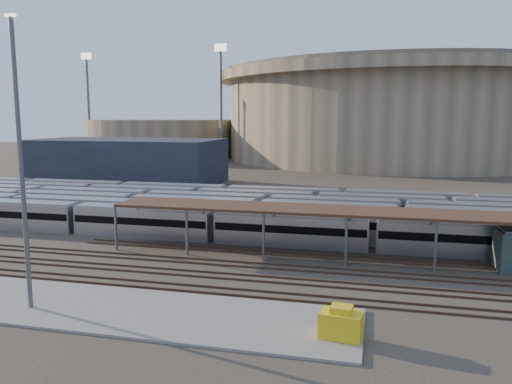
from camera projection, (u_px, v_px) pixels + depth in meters
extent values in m
plane|color=#383026|center=(178.00, 258.00, 53.60)|extent=(420.00, 420.00, 0.00)
cube|color=gray|center=(49.00, 303.00, 40.35)|extent=(50.00, 9.00, 0.20)
cube|color=#B8B7BC|center=(214.00, 226.00, 60.67)|extent=(112.00, 2.90, 3.60)
cube|color=#B8B7BC|center=(271.00, 222.00, 63.25)|extent=(112.00, 2.90, 3.60)
cube|color=#B8B7BC|center=(258.00, 215.00, 67.94)|extent=(112.00, 2.90, 3.60)
cube|color=#B8B7BC|center=(267.00, 209.00, 71.88)|extent=(112.00, 2.90, 3.60)
cube|color=#B8B7BC|center=(197.00, 201.00, 78.81)|extent=(112.00, 2.90, 3.60)
cube|color=#B8B7BC|center=(227.00, 198.00, 81.99)|extent=(112.00, 2.90, 3.60)
cylinder|color=#5D5E62|center=(116.00, 228.00, 56.35)|extent=(0.30, 0.30, 5.00)
cylinder|color=#5D5E62|center=(138.00, 219.00, 61.54)|extent=(0.30, 0.30, 5.00)
cylinder|color=#5D5E62|center=(187.00, 233.00, 54.34)|extent=(0.30, 0.30, 5.00)
cylinder|color=#5D5E62|center=(204.00, 223.00, 59.53)|extent=(0.30, 0.30, 5.00)
cylinder|color=#5D5E62|center=(263.00, 237.00, 52.34)|extent=(0.30, 0.30, 5.00)
cylinder|color=#5D5E62|center=(274.00, 226.00, 57.52)|extent=(0.30, 0.30, 5.00)
cylinder|color=#5D5E62|center=(346.00, 242.00, 50.33)|extent=(0.30, 0.30, 5.00)
cylinder|color=#5D5E62|center=(349.00, 230.00, 55.52)|extent=(0.30, 0.30, 5.00)
cylinder|color=#5D5E62|center=(436.00, 247.00, 48.32)|extent=(0.30, 0.30, 5.00)
cylinder|color=#5D5E62|center=(430.00, 234.00, 53.51)|extent=(0.30, 0.30, 5.00)
cube|color=#372416|center=(390.00, 213.00, 51.52)|extent=(60.00, 6.00, 0.30)
cube|color=#4C3323|center=(171.00, 261.00, 51.91)|extent=(170.00, 0.12, 0.18)
cube|color=#4C3323|center=(177.00, 257.00, 53.35)|extent=(170.00, 0.12, 0.18)
cube|color=#4C3323|center=(155.00, 273.00, 48.06)|extent=(170.00, 0.12, 0.18)
cube|color=#4C3323|center=(161.00, 268.00, 49.50)|extent=(170.00, 0.12, 0.18)
cube|color=#4C3323|center=(135.00, 286.00, 44.22)|extent=(170.00, 0.12, 0.18)
cube|color=#4C3323|center=(143.00, 281.00, 45.66)|extent=(170.00, 0.12, 0.18)
cylinder|color=gray|center=(392.00, 120.00, 180.16)|extent=(116.00, 116.00, 28.00)
cylinder|color=gray|center=(393.00, 76.00, 177.86)|extent=(124.00, 124.00, 3.00)
cylinder|color=brown|center=(394.00, 70.00, 177.52)|extent=(120.00, 120.00, 1.50)
cylinder|color=gray|center=(163.00, 138.00, 191.51)|extent=(56.00, 56.00, 14.00)
cube|color=#1E232D|center=(128.00, 161.00, 113.90)|extent=(42.00, 20.00, 10.00)
cylinder|color=#5D5E62|center=(221.00, 108.00, 163.63)|extent=(1.00, 1.00, 36.00)
cube|color=#FFF2CC|center=(220.00, 48.00, 160.78)|extent=(4.00, 0.60, 2.40)
cylinder|color=#5D5E62|center=(89.00, 109.00, 186.12)|extent=(1.00, 1.00, 36.00)
cube|color=#FFF2CC|center=(86.00, 56.00, 183.27)|extent=(4.00, 0.60, 2.40)
cylinder|color=#5D5E62|center=(304.00, 110.00, 206.98)|extent=(1.00, 1.00, 36.00)
cube|color=#FFF2CC|center=(304.00, 62.00, 204.13)|extent=(4.00, 0.60, 2.40)
cylinder|color=#5D5E62|center=(21.00, 168.00, 37.50)|extent=(0.36, 0.36, 21.91)
cube|color=#FFF2CC|center=(10.00, 15.00, 35.86)|extent=(0.82, 0.34, 0.20)
cube|color=gold|center=(341.00, 325.00, 33.65)|extent=(3.04, 2.12, 1.77)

